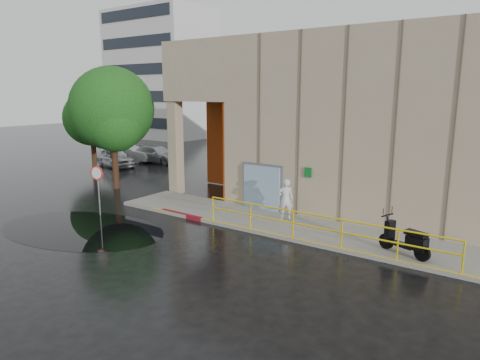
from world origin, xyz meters
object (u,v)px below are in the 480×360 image
at_px(scooter, 406,231).
at_px(car_c, 156,154).
at_px(person, 286,199).
at_px(tree_near, 113,112).
at_px(stop_sign, 97,179).
at_px(red_curb, 182,215).
at_px(tree_far, 92,120).
at_px(car_a, 115,157).
at_px(car_b, 128,153).

height_order(scooter, car_c, scooter).
relative_size(person, tree_near, 0.26).
bearing_deg(tree_near, stop_sign, -47.51).
xyz_separation_m(person, red_curb, (-4.22, -1.87, -0.94)).
xyz_separation_m(tree_near, tree_far, (-6.72, 3.57, -0.90)).
distance_m(scooter, tree_far, 23.75).
height_order(stop_sign, tree_far, tree_far).
height_order(car_a, car_c, car_a).
xyz_separation_m(scooter, car_b, (-23.51, 8.51, -0.31)).
height_order(person, car_a, person).
distance_m(red_curb, car_b, 16.76).
relative_size(scooter, red_curb, 0.81).
distance_m(red_curb, car_c, 15.56).
distance_m(car_b, car_c, 2.41).
relative_size(person, car_c, 0.39).
relative_size(car_c, tree_near, 0.65).
bearing_deg(car_a, red_curb, -104.45).
bearing_deg(car_b, tree_near, -153.01).
bearing_deg(car_a, stop_sign, -118.43).
xyz_separation_m(scooter, stop_sign, (-12.69, -2.47, 0.69)).
height_order(stop_sign, car_a, stop_sign).
xyz_separation_m(car_a, car_b, (-0.97, 2.06, 0.01)).
height_order(red_curb, tree_far, tree_far).
relative_size(scooter, tree_near, 0.28).
relative_size(person, tree_far, 0.31).
distance_m(red_curb, tree_far, 15.14).
xyz_separation_m(person, car_b, (-18.30, 7.22, -0.35)).
bearing_deg(scooter, tree_near, -164.79).
height_order(person, tree_far, tree_far).
bearing_deg(car_b, scooter, -128.61).
bearing_deg(car_a, tree_near, -114.80).
height_order(car_b, tree_far, tree_far).
bearing_deg(car_c, red_curb, -137.91).
distance_m(person, car_b, 19.67).
relative_size(car_a, car_b, 0.96).
xyz_separation_m(scooter, tree_near, (-16.34, 1.52, 3.38)).
bearing_deg(tree_far, stop_sign, -36.07).
height_order(red_curb, car_b, car_b).
distance_m(car_a, tree_near, 8.74).
xyz_separation_m(car_b, tree_far, (0.44, -3.42, 2.79)).
relative_size(scooter, car_b, 0.47).
bearing_deg(person, car_b, -57.25).
xyz_separation_m(stop_sign, tree_near, (-3.65, 3.99, 2.69)).
relative_size(red_curb, car_b, 0.58).
distance_m(red_curb, tree_near, 8.39).
bearing_deg(person, red_curb, -11.88).
relative_size(stop_sign, car_b, 0.55).
xyz_separation_m(red_curb, car_c, (-11.86, 10.06, 0.56)).
height_order(person, scooter, person).
height_order(person, red_curb, person).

